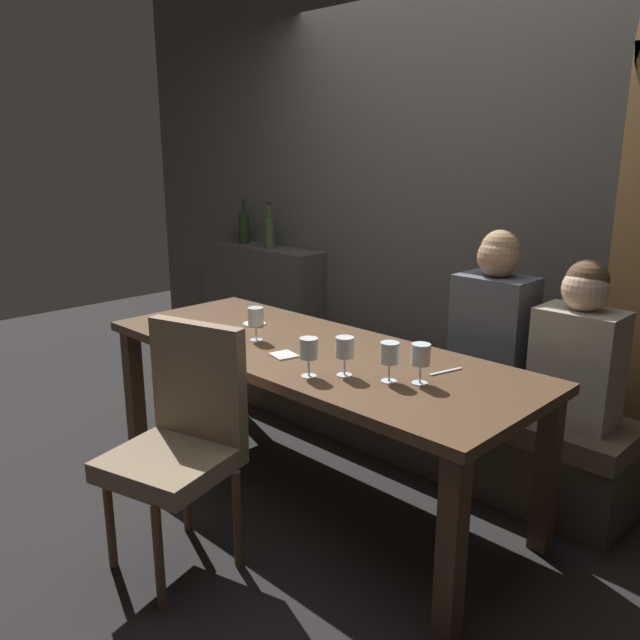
{
  "coord_description": "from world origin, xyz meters",
  "views": [
    {
      "loc": [
        2.04,
        -2.01,
        1.64
      ],
      "look_at": [
        -0.06,
        0.13,
        0.84
      ],
      "focal_mm": 36.09,
      "sensor_mm": 36.0,
      "label": 1
    }
  ],
  "objects_px": {
    "chair_near_side": "(182,432)",
    "wine_glass_end_right": "(309,349)",
    "wine_bottle_dark_red": "(244,227)",
    "espresso_cup": "(254,320)",
    "diner_redhead": "(494,320)",
    "wine_glass_center_back": "(256,317)",
    "wine_glass_center_front": "(390,354)",
    "wine_bottle_pale_label": "(269,231)",
    "wine_glass_far_left": "(345,349)",
    "dining_table": "(310,366)",
    "wine_glass_near_right": "(421,357)",
    "banquette_bench": "(398,408)",
    "diner_bearded": "(579,347)",
    "fork_on_table": "(446,372)"
  },
  "relations": [
    {
      "from": "espresso_cup",
      "to": "dining_table",
      "type": "bearing_deg",
      "value": -9.72
    },
    {
      "from": "banquette_bench",
      "to": "wine_glass_center_back",
      "type": "xyz_separation_m",
      "value": [
        -0.28,
        -0.79,
        0.63
      ]
    },
    {
      "from": "wine_bottle_dark_red",
      "to": "wine_glass_end_right",
      "type": "bearing_deg",
      "value": -33.05
    },
    {
      "from": "dining_table",
      "to": "wine_glass_far_left",
      "type": "xyz_separation_m",
      "value": [
        0.37,
        -0.16,
        0.2
      ]
    },
    {
      "from": "diner_bearded",
      "to": "wine_glass_near_right",
      "type": "distance_m",
      "value": 0.81
    },
    {
      "from": "wine_glass_center_back",
      "to": "wine_glass_center_front",
      "type": "distance_m",
      "value": 0.82
    },
    {
      "from": "wine_glass_far_left",
      "to": "wine_glass_center_back",
      "type": "xyz_separation_m",
      "value": [
        -0.64,
        0.07,
        0.0
      ]
    },
    {
      "from": "chair_near_side",
      "to": "wine_glass_center_front",
      "type": "xyz_separation_m",
      "value": [
        0.53,
        0.63,
        0.3
      ]
    },
    {
      "from": "diner_bearded",
      "to": "wine_glass_end_right",
      "type": "relative_size",
      "value": 4.48
    },
    {
      "from": "banquette_bench",
      "to": "diner_bearded",
      "type": "distance_m",
      "value": 1.12
    },
    {
      "from": "diner_redhead",
      "to": "wine_bottle_dark_red",
      "type": "relative_size",
      "value": 2.53
    },
    {
      "from": "chair_near_side",
      "to": "banquette_bench",
      "type": "bearing_deg",
      "value": 90.44
    },
    {
      "from": "banquette_bench",
      "to": "wine_bottle_pale_label",
      "type": "height_order",
      "value": "wine_bottle_pale_label"
    },
    {
      "from": "diner_bearded",
      "to": "wine_glass_far_left",
      "type": "height_order",
      "value": "diner_bearded"
    },
    {
      "from": "chair_near_side",
      "to": "wine_glass_center_front",
      "type": "height_order",
      "value": "chair_near_side"
    },
    {
      "from": "diner_bearded",
      "to": "wine_bottle_pale_label",
      "type": "bearing_deg",
      "value": 172.84
    },
    {
      "from": "wine_glass_end_right",
      "to": "espresso_cup",
      "type": "xyz_separation_m",
      "value": [
        -0.78,
        0.36,
        -0.09
      ]
    },
    {
      "from": "chair_near_side",
      "to": "wine_bottle_pale_label",
      "type": "distance_m",
      "value": 2.32
    },
    {
      "from": "wine_glass_center_back",
      "to": "espresso_cup",
      "type": "height_order",
      "value": "wine_glass_center_back"
    },
    {
      "from": "wine_glass_end_right",
      "to": "wine_glass_center_front",
      "type": "bearing_deg",
      "value": 33.96
    },
    {
      "from": "diner_redhead",
      "to": "fork_on_table",
      "type": "xyz_separation_m",
      "value": [
        0.1,
        -0.55,
        -0.1
      ]
    },
    {
      "from": "dining_table",
      "to": "wine_glass_near_right",
      "type": "bearing_deg",
      "value": -2.16
    },
    {
      "from": "diner_redhead",
      "to": "wine_glass_end_right",
      "type": "relative_size",
      "value": 5.04
    },
    {
      "from": "wine_bottle_dark_red",
      "to": "espresso_cup",
      "type": "relative_size",
      "value": 2.72
    },
    {
      "from": "wine_bottle_pale_label",
      "to": "wine_glass_near_right",
      "type": "relative_size",
      "value": 1.99
    },
    {
      "from": "wine_glass_far_left",
      "to": "wine_glass_near_right",
      "type": "xyz_separation_m",
      "value": [
        0.28,
        0.14,
        0.0
      ]
    },
    {
      "from": "wine_glass_end_right",
      "to": "wine_glass_far_left",
      "type": "xyz_separation_m",
      "value": [
        0.1,
        0.11,
        -0.0
      ]
    },
    {
      "from": "wine_glass_near_right",
      "to": "fork_on_table",
      "type": "xyz_separation_m",
      "value": [
        -0.0,
        0.19,
        -0.11
      ]
    },
    {
      "from": "wine_glass_far_left",
      "to": "wine_glass_center_front",
      "type": "bearing_deg",
      "value": 21.91
    },
    {
      "from": "wine_bottle_pale_label",
      "to": "wine_glass_end_right",
      "type": "bearing_deg",
      "value": -37.13
    },
    {
      "from": "banquette_bench",
      "to": "wine_glass_center_back",
      "type": "bearing_deg",
      "value": -109.2
    },
    {
      "from": "diner_redhead",
      "to": "wine_glass_end_right",
      "type": "distance_m",
      "value": 1.03
    },
    {
      "from": "dining_table",
      "to": "wine_glass_center_front",
      "type": "relative_size",
      "value": 13.41
    },
    {
      "from": "wine_bottle_pale_label",
      "to": "wine_glass_near_right",
      "type": "height_order",
      "value": "wine_bottle_pale_label"
    },
    {
      "from": "wine_bottle_pale_label",
      "to": "wine_glass_end_right",
      "type": "distance_m",
      "value": 2.15
    },
    {
      "from": "chair_near_side",
      "to": "wine_bottle_dark_red",
      "type": "distance_m",
      "value": 2.54
    },
    {
      "from": "wine_glass_near_right",
      "to": "fork_on_table",
      "type": "relative_size",
      "value": 0.96
    },
    {
      "from": "diner_redhead",
      "to": "wine_glass_center_back",
      "type": "bearing_deg",
      "value": -135.48
    },
    {
      "from": "wine_glass_center_back",
      "to": "wine_glass_center_front",
      "type": "height_order",
      "value": "same"
    },
    {
      "from": "fork_on_table",
      "to": "wine_glass_end_right",
      "type": "bearing_deg",
      "value": -115.37
    },
    {
      "from": "chair_near_side",
      "to": "wine_glass_end_right",
      "type": "distance_m",
      "value": 0.6
    },
    {
      "from": "banquette_bench",
      "to": "wine_glass_center_front",
      "type": "distance_m",
      "value": 1.15
    },
    {
      "from": "chair_near_side",
      "to": "wine_glass_near_right",
      "type": "height_order",
      "value": "chair_near_side"
    },
    {
      "from": "wine_glass_end_right",
      "to": "fork_on_table",
      "type": "height_order",
      "value": "wine_glass_end_right"
    },
    {
      "from": "wine_glass_center_back",
      "to": "wine_glass_far_left",
      "type": "bearing_deg",
      "value": -6.27
    },
    {
      "from": "wine_bottle_pale_label",
      "to": "wine_glass_far_left",
      "type": "distance_m",
      "value": 2.16
    },
    {
      "from": "diner_redhead",
      "to": "wine_bottle_pale_label",
      "type": "xyz_separation_m",
      "value": [
        -1.98,
        0.3,
        0.23
      ]
    },
    {
      "from": "diner_redhead",
      "to": "wine_glass_near_right",
      "type": "distance_m",
      "value": 0.75
    },
    {
      "from": "wine_bottle_dark_red",
      "to": "wine_glass_end_right",
      "type": "distance_m",
      "value": 2.42
    },
    {
      "from": "dining_table",
      "to": "wine_bottle_pale_label",
      "type": "bearing_deg",
      "value": 144.68
    }
  ]
}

